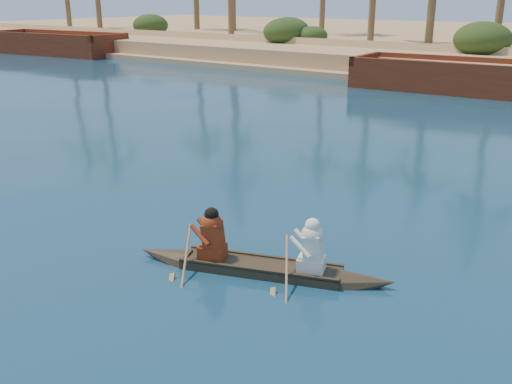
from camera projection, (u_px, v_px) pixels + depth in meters
The scene contains 4 objects.
ground at pixel (503, 352), 7.63m from camera, with size 160.00×160.00×0.00m, color #0C3850.
canoe at pixel (261, 259), 9.78m from camera, with size 4.48×2.11×1.25m.
barge_left at pixel (56, 45), 47.08m from camera, with size 12.79×5.41×2.07m.
barge_mid at pixel (465, 79), 28.31m from camera, with size 11.20×4.36×1.83m.
Camera 1 is at (1.19, -7.21, 4.51)m, focal length 40.00 mm.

